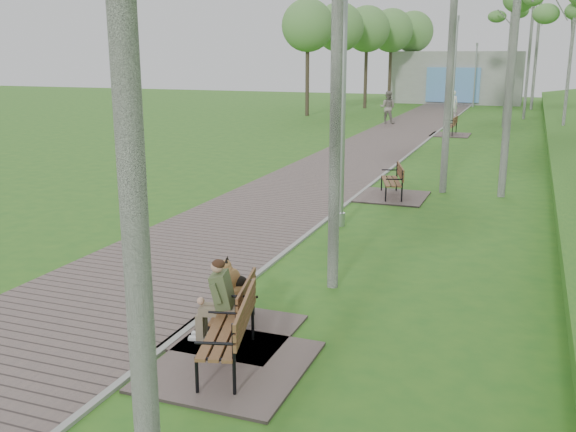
{
  "coord_description": "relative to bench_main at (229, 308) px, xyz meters",
  "views": [
    {
      "loc": [
        4.3,
        -2.71,
        3.82
      ],
      "look_at": [
        0.31,
        7.87,
        0.95
      ],
      "focal_mm": 40.0,
      "sensor_mm": 36.0,
      "label": 1
    }
  ],
  "objects": [
    {
      "name": "bench_third",
      "position": [
        0.32,
        9.53,
        -0.17
      ],
      "size": [
        1.79,
        1.99,
        1.1
      ],
      "color": "#6B5B57",
      "rests_on": "ground"
    },
    {
      "name": "walkway",
      "position": [
        -2.34,
        16.7,
        -0.35
      ],
      "size": [
        3.5,
        67.0,
        0.04
      ],
      "primitive_type": "cube",
      "color": "#6B5B57",
      "rests_on": "ground"
    },
    {
      "name": "birch_distant_b",
      "position": [
        3.67,
        41.05,
        6.96
      ],
      "size": [
        2.76,
        2.76,
        9.34
      ],
      "color": "silver",
      "rests_on": "ground"
    },
    {
      "name": "lamp_post_third",
      "position": [
        -0.29,
        28.04,
        2.31
      ],
      "size": [
        0.22,
        0.22,
        5.74
      ],
      "color": "#A3A6AC",
      "rests_on": "ground"
    },
    {
      "name": "bench_second",
      "position": [
        0.42,
        -0.91,
        -0.16
      ],
      "size": [
        1.86,
        2.07,
        1.14
      ],
      "color": "#6B5B57",
      "rests_on": "ground"
    },
    {
      "name": "bench_main",
      "position": [
        0.0,
        0.0,
        0.0
      ],
      "size": [
        1.56,
        1.73,
        1.36
      ],
      "color": "#6B5B57",
      "rests_on": "ground"
    },
    {
      "name": "building_north",
      "position": [
        -2.09,
        46.17,
        1.62
      ],
      "size": [
        10.0,
        5.2,
        4.0
      ],
      "color": "#9E9E99",
      "rests_on": "ground"
    },
    {
      "name": "pedestrian_near",
      "position": [
        -0.89,
        33.7,
        0.44
      ],
      "size": [
        0.66,
        0.49,
        1.62
      ],
      "primitive_type": "imported",
      "rotation": [
        0.0,
        0.0,
        3.33
      ],
      "color": "white",
      "rests_on": "ground"
    },
    {
      "name": "lamp_post_far",
      "position": [
        -0.36,
        41.99,
        1.77
      ],
      "size": [
        0.18,
        0.18,
        4.58
      ],
      "color": "#A3A6AC",
      "rests_on": "ground"
    },
    {
      "name": "pedestrian_far",
      "position": [
        -3.79,
        28.1,
        0.54
      ],
      "size": [
        0.9,
        0.7,
        1.82
      ],
      "primitive_type": "imported",
      "rotation": [
        0.0,
        0.0,
        3.13
      ],
      "color": "gray",
      "rests_on": "ground"
    },
    {
      "name": "kerb",
      "position": [
        -0.59,
        16.7,
        -0.35
      ],
      "size": [
        0.1,
        67.0,
        0.05
      ],
      "primitive_type": "cube",
      "color": "#999993",
      "rests_on": "ground"
    },
    {
      "name": "bench_far",
      "position": [
        0.11,
        24.18,
        -0.17
      ],
      "size": [
        1.8,
        2.0,
        1.11
      ],
      "color": "#6B5B57",
      "rests_on": "ground"
    },
    {
      "name": "lamp_post_second",
      "position": [
        -0.15,
        6.16,
        2.09
      ],
      "size": [
        0.2,
        0.2,
        5.27
      ],
      "color": "#A3A6AC",
      "rests_on": "ground"
    }
  ]
}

